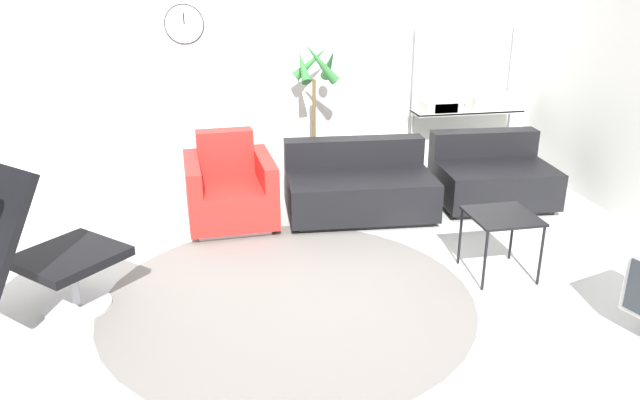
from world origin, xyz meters
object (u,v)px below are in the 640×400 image
(lounge_chair, at_px, (9,233))
(shelf_unit, at_px, (468,106))
(armchair_red, at_px, (230,192))
(couch_low, at_px, (359,188))
(side_table, at_px, (502,221))
(couch_second, at_px, (491,178))
(potted_plant, at_px, (315,131))

(lounge_chair, height_order, shelf_unit, shelf_unit)
(armchair_red, bearing_deg, couch_low, 176.72)
(armchair_red, xyz_separation_m, side_table, (1.85, -1.37, 0.14))
(couch_low, xyz_separation_m, couch_second, (1.30, 0.03, 0.00))
(armchair_red, height_order, couch_second, armchair_red)
(couch_low, bearing_deg, side_table, 121.45)
(lounge_chair, bearing_deg, armchair_red, 93.10)
(couch_low, relative_size, couch_second, 1.24)
(shelf_unit, bearing_deg, potted_plant, -175.38)
(lounge_chair, distance_m, shelf_unit, 4.68)
(armchair_red, distance_m, couch_low, 1.15)
(lounge_chair, height_order, side_table, lounge_chair)
(lounge_chair, distance_m, couch_low, 2.94)
(side_table, relative_size, potted_plant, 0.32)
(couch_second, bearing_deg, lounge_chair, 25.80)
(lounge_chair, relative_size, couch_low, 0.87)
(lounge_chair, xyz_separation_m, shelf_unit, (3.95, 2.50, 0.05))
(armchair_red, bearing_deg, shelf_unit, -161.39)
(armchair_red, relative_size, potted_plant, 0.56)
(lounge_chair, height_order, couch_low, lounge_chair)
(side_table, bearing_deg, lounge_chair, -177.37)
(side_table, xyz_separation_m, shelf_unit, (0.75, 2.36, 0.30))
(couch_low, bearing_deg, lounge_chair, 34.82)
(potted_plant, bearing_deg, couch_second, -28.95)
(couch_second, relative_size, side_table, 2.33)
(couch_low, height_order, couch_second, same)
(lounge_chair, xyz_separation_m, potted_plant, (2.27, 2.37, -0.10))
(armchair_red, height_order, potted_plant, potted_plant)
(couch_second, xyz_separation_m, shelf_unit, (0.15, 0.98, 0.48))
(potted_plant, distance_m, shelf_unit, 1.69)
(shelf_unit, bearing_deg, couch_second, -98.72)
(shelf_unit, bearing_deg, armchair_red, -159.13)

